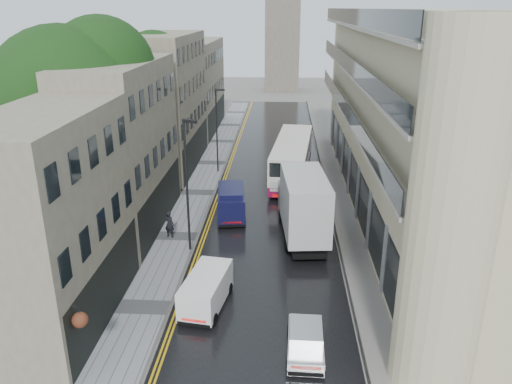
# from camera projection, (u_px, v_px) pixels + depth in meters

# --- Properties ---
(road) EXTENTS (9.00, 85.00, 0.02)m
(road) POSITION_uv_depth(u_px,v_px,m) (270.00, 195.00, 40.29)
(road) COLOR black
(road) RESTS_ON ground
(left_sidewalk) EXTENTS (2.70, 85.00, 0.12)m
(left_sidewalk) POSITION_uv_depth(u_px,v_px,m) (199.00, 193.00, 40.57)
(left_sidewalk) COLOR gray
(left_sidewalk) RESTS_ON ground
(right_sidewalk) EXTENTS (1.80, 85.00, 0.12)m
(right_sidewalk) POSITION_uv_depth(u_px,v_px,m) (337.00, 196.00, 39.99)
(right_sidewalk) COLOR slate
(right_sidewalk) RESTS_ON ground
(old_shop_row) EXTENTS (4.50, 56.00, 12.00)m
(old_shop_row) POSITION_uv_depth(u_px,v_px,m) (157.00, 114.00, 41.04)
(old_shop_row) COLOR gray
(old_shop_row) RESTS_ON ground
(modern_block) EXTENTS (8.00, 40.00, 14.00)m
(modern_block) POSITION_uv_depth(u_px,v_px,m) (413.00, 114.00, 35.92)
(modern_block) COLOR beige
(modern_block) RESTS_ON ground
(tree_near) EXTENTS (10.56, 10.56, 13.89)m
(tree_near) POSITION_uv_depth(u_px,v_px,m) (70.00, 130.00, 31.51)
(tree_near) COLOR black
(tree_near) RESTS_ON ground
(tree_far) EXTENTS (9.24, 9.24, 12.46)m
(tree_far) POSITION_uv_depth(u_px,v_px,m) (134.00, 104.00, 43.91)
(tree_far) COLOR black
(tree_far) RESTS_ON ground
(cream_bus) EXTENTS (3.97, 12.65, 3.39)m
(cream_bus) POSITION_uv_depth(u_px,v_px,m) (273.00, 170.00, 40.88)
(cream_bus) COLOR white
(cream_bus) RESTS_ON road
(white_lorry) EXTENTS (3.34, 8.76, 4.49)m
(white_lorry) POSITION_uv_depth(u_px,v_px,m) (287.00, 217.00, 30.24)
(white_lorry) COLOR silver
(white_lorry) RESTS_ON road
(silver_hatchback) EXTENTS (1.62, 3.52, 1.31)m
(silver_hatchback) POSITION_uv_depth(u_px,v_px,m) (289.00, 357.00, 20.55)
(silver_hatchback) COLOR #9E9EA2
(silver_hatchback) RESTS_ON road
(white_van) EXTENTS (2.34, 4.25, 1.82)m
(white_van) POSITION_uv_depth(u_px,v_px,m) (181.00, 304.00, 23.79)
(white_van) COLOR white
(white_van) RESTS_ON road
(navy_van) EXTENTS (2.38, 4.86, 2.39)m
(navy_van) POSITION_uv_depth(u_px,v_px,m) (219.00, 210.00, 34.17)
(navy_van) COLOR #0E0E33
(navy_van) RESTS_ON road
(pedestrian) EXTENTS (0.76, 0.62, 1.80)m
(pedestrian) POSITION_uv_depth(u_px,v_px,m) (169.00, 224.00, 32.35)
(pedestrian) COLOR black
(pedestrian) RESTS_ON left_sidewalk
(lamp_post_near) EXTENTS (0.93, 0.54, 8.16)m
(lamp_post_near) POSITION_uv_depth(u_px,v_px,m) (187.00, 187.00, 29.58)
(lamp_post_near) COLOR black
(lamp_post_near) RESTS_ON left_sidewalk
(lamp_post_far) EXTENTS (0.86, 0.39, 7.45)m
(lamp_post_far) POSITION_uv_depth(u_px,v_px,m) (217.00, 132.00, 44.43)
(lamp_post_far) COLOR black
(lamp_post_far) RESTS_ON left_sidewalk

